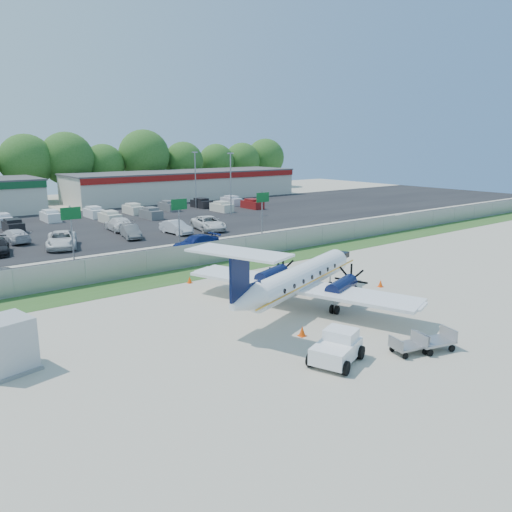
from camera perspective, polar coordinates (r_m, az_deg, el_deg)
ground at (r=33.13m, az=6.38°, el=-5.71°), size 170.00×170.00×0.00m
grass_verge at (r=42.20m, az=-4.98°, el=-1.60°), size 170.00×4.00×0.02m
access_road at (r=48.09m, az=-9.50°, el=0.06°), size 170.00×8.00×0.02m
parking_lot at (r=67.05m, az=-18.07°, el=3.20°), size 170.00×32.00×0.02m
perimeter_fence at (r=43.62m, az=-6.43°, el=0.18°), size 120.00×0.06×1.99m
building_east at (r=97.44m, az=-8.11°, el=8.07°), size 44.40×12.40×5.24m
sign_left at (r=47.98m, az=-20.37°, el=3.78°), size 1.80×0.26×5.00m
sign_mid at (r=52.25m, az=-8.79°, el=5.11°), size 1.80×0.26×5.00m
sign_right at (r=58.31m, az=0.75°, el=6.05°), size 1.80×0.26×5.00m
light_pole_ne at (r=73.80m, az=-2.91°, el=8.72°), size 0.90×0.35×9.09m
light_pole_se at (r=82.19m, az=-6.95°, el=9.06°), size 0.90×0.35×9.09m
tree_line at (r=99.50m, az=-24.80°, el=5.60°), size 112.00×6.00×14.00m
aircraft at (r=32.43m, az=4.93°, el=-2.55°), size 16.14×15.71×4.96m
pushback_tug at (r=25.03m, az=9.27°, el=-10.28°), size 3.28×2.88×1.54m
baggage_cart_near at (r=27.68m, az=19.65°, el=-9.12°), size 2.27×1.70×1.07m
baggage_cart_far at (r=26.90m, az=17.08°, el=-9.70°), size 2.01×1.46×0.95m
service_container at (r=26.35m, az=-26.69°, el=-9.24°), size 2.77×2.77×2.58m
cone_nose at (r=38.29m, az=14.04°, el=-3.07°), size 0.38×0.38×0.54m
cone_port_wing at (r=28.07m, az=5.30°, el=-8.57°), size 0.41×0.41×0.58m
cone_starboard_wing at (r=38.49m, az=-7.59°, el=-2.72°), size 0.37×0.37×0.52m
road_car_west at (r=41.79m, az=-26.64°, el=-3.11°), size 4.55×1.98×1.53m
road_car_mid at (r=50.26m, az=-6.87°, el=0.69°), size 5.31×2.61×1.49m
road_car_east at (r=68.59m, az=16.22°, el=3.52°), size 5.27×3.89×1.33m
parked_car_b at (r=54.60m, az=-21.26°, el=0.87°), size 4.62×6.68×1.70m
parked_car_c at (r=57.80m, az=-14.08°, el=1.98°), size 2.49×4.79×1.50m
parked_car_d at (r=59.55m, az=-9.09°, el=2.52°), size 2.17×4.94×1.58m
parked_car_e at (r=61.56m, az=-5.44°, el=2.96°), size 3.96×6.58×1.71m
parked_car_f at (r=59.43m, az=-25.92°, el=1.36°), size 3.03×5.46×1.50m
parked_car_g at (r=63.13m, az=-15.35°, el=2.80°), size 2.81×5.95×1.68m
far_parking_rows at (r=71.73m, az=-19.44°, el=3.68°), size 56.00×10.00×1.60m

